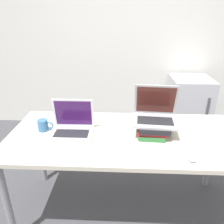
{
  "coord_description": "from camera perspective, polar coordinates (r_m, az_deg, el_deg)",
  "views": [
    {
      "loc": [
        -0.04,
        -1.02,
        1.53
      ],
      "look_at": [
        -0.1,
        0.39,
        0.91
      ],
      "focal_mm": 35.0,
      "sensor_mm": 36.0,
      "label": 1
    }
  ],
  "objects": [
    {
      "name": "wall_back",
      "position": [
        3.11,
        3.55,
        20.34
      ],
      "size": [
        8.0,
        0.05,
        2.7
      ],
      "color": "silver",
      "rests_on": "ground_plane"
    },
    {
      "name": "desk",
      "position": [
        1.65,
        3.55,
        -7.99
      ],
      "size": [
        1.73,
        0.78,
        0.73
      ],
      "color": "beige",
      "rests_on": "ground_plane"
    },
    {
      "name": "mug",
      "position": [
        1.73,
        -17.49,
        -3.34
      ],
      "size": [
        0.12,
        0.08,
        0.09
      ],
      "color": "teal",
      "rests_on": "desk"
    },
    {
      "name": "laptop_left",
      "position": [
        1.65,
        -10.3,
        -3.75
      ],
      "size": [
        0.31,
        0.24,
        0.25
      ],
      "color": "silver",
      "rests_on": "desk"
    },
    {
      "name": "mouse",
      "position": [
        1.44,
        19.85,
        -10.82
      ],
      "size": [
        0.06,
        0.11,
        0.03
      ],
      "color": "white",
      "rests_on": "desk"
    },
    {
      "name": "book_stack",
      "position": [
        1.63,
        10.39,
        -4.11
      ],
      "size": [
        0.24,
        0.28,
        0.09
      ],
      "color": "#33753D",
      "rests_on": "desk"
    },
    {
      "name": "mini_fridge",
      "position": [
        3.1,
        19.13,
        1.07
      ],
      "size": [
        0.5,
        0.56,
        0.81
      ],
      "color": "silver",
      "rests_on": "ground_plane"
    },
    {
      "name": "wireless_keyboard",
      "position": [
        1.41,
        10.53,
        -10.85
      ],
      "size": [
        0.27,
        0.13,
        0.01
      ],
      "color": "silver",
      "rests_on": "desk"
    },
    {
      "name": "laptop_on_books",
      "position": [
        1.63,
        11.21,
        -0.44
      ],
      "size": [
        0.33,
        0.28,
        0.26
      ],
      "color": "#B2B2B7",
      "rests_on": "book_stack"
    }
  ]
}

